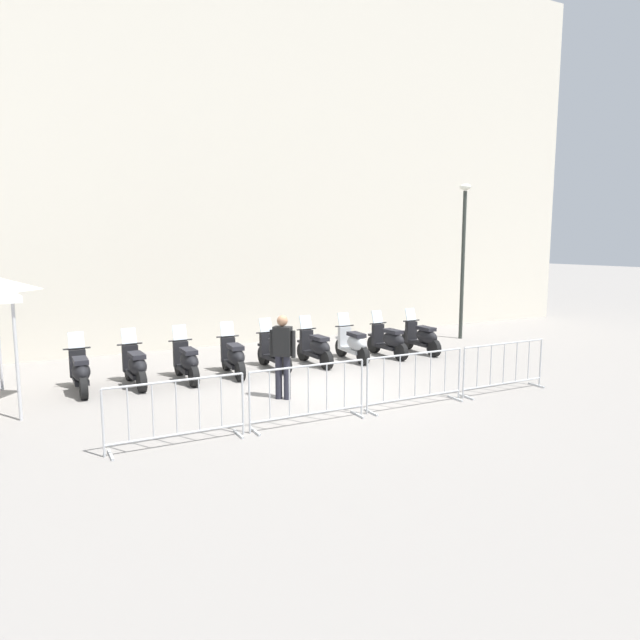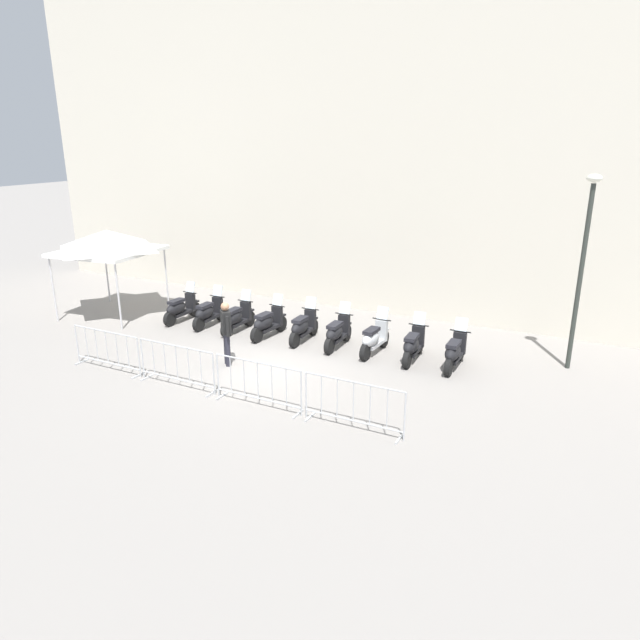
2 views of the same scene
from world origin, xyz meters
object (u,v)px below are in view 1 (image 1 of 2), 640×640
(barrier_segment_1, at_px, (308,395))
(motorcycle_0, at_px, (80,372))
(motorcycle_2, at_px, (187,362))
(motorcycle_7, at_px, (389,341))
(barrier_segment_2, at_px, (415,380))
(motorcycle_6, at_px, (353,344))
(motorcycle_8, at_px, (422,338))
(motorcycle_4, at_px, (275,352))
(motorcycle_5, at_px, (316,348))
(motorcycle_3, at_px, (234,357))
(barrier_segment_3, at_px, (504,368))
(barrier_segment_0, at_px, (177,413))
(street_lamp, at_px, (463,245))
(officer_near_row_end, at_px, (283,352))
(motorcycle_1, at_px, (136,367))

(barrier_segment_1, bearing_deg, motorcycle_0, 122.21)
(motorcycle_0, bearing_deg, motorcycle_2, -8.20)
(motorcycle_2, bearing_deg, motorcycle_7, -5.96)
(motorcycle_7, distance_m, barrier_segment_1, 6.18)
(motorcycle_2, xyz_separation_m, barrier_segment_2, (2.88, -4.44, 0.07))
(motorcycle_6, height_order, motorcycle_8, same)
(motorcycle_4, distance_m, motorcycle_5, 1.13)
(motorcycle_3, distance_m, barrier_segment_3, 6.14)
(motorcycle_7, height_order, barrier_segment_3, motorcycle_7)
(motorcycle_2, relative_size, barrier_segment_3, 0.78)
(motorcycle_0, bearing_deg, barrier_segment_2, -42.94)
(barrier_segment_0, bearing_deg, street_lamp, 20.20)
(barrier_segment_1, xyz_separation_m, officer_near_row_end, (0.47, 1.63, 0.45))
(motorcycle_8, xyz_separation_m, barrier_segment_1, (-6.18, -3.40, 0.07))
(barrier_segment_0, bearing_deg, motorcycle_5, 34.63)
(motorcycle_3, height_order, motorcycle_5, same)
(barrier_segment_1, bearing_deg, barrier_segment_3, -7.42)
(motorcycle_8, distance_m, barrier_segment_0, 9.03)
(motorcycle_0, xyz_separation_m, street_lamp, (11.82, 0.00, 2.60))
(motorcycle_6, xyz_separation_m, barrier_segment_2, (-1.63, -4.01, 0.07))
(motorcycle_8, bearing_deg, motorcycle_7, 172.12)
(motorcycle_0, xyz_separation_m, motorcycle_5, (5.63, -0.62, 0.00))
(officer_near_row_end, bearing_deg, barrier_segment_0, -154.37)
(motorcycle_4, distance_m, officer_near_row_end, 2.72)
(barrier_segment_1, bearing_deg, motorcycle_1, 111.21)
(motorcycle_3, xyz_separation_m, motorcycle_6, (3.39, -0.29, 0.00))
(motorcycle_1, relative_size, motorcycle_4, 1.00)
(motorcycle_3, height_order, motorcycle_6, same)
(motorcycle_0, relative_size, barrier_segment_3, 0.78)
(motorcycle_0, bearing_deg, barrier_segment_0, -83.09)
(motorcycle_7, height_order, barrier_segment_2, motorcycle_7)
(motorcycle_5, height_order, motorcycle_8, same)
(motorcycle_5, relative_size, barrier_segment_3, 0.78)
(motorcycle_4, bearing_deg, barrier_segment_1, -112.99)
(motorcycle_3, relative_size, barrier_segment_1, 0.77)
(motorcycle_5, distance_m, motorcycle_6, 1.13)
(motorcycle_7, height_order, motorcycle_8, same)
(street_lamp, bearing_deg, barrier_segment_3, -130.95)
(motorcycle_7, bearing_deg, barrier_segment_0, -156.20)
(motorcycle_1, relative_size, street_lamp, 0.35)
(motorcycle_8, bearing_deg, motorcycle_5, 172.50)
(barrier_segment_2, height_order, officer_near_row_end, officer_near_row_end)
(motorcycle_2, xyz_separation_m, motorcycle_8, (6.75, -0.74, 0.00))
(motorcycle_4, bearing_deg, motorcycle_1, 174.31)
(street_lamp, bearing_deg, barrier_segment_1, -153.64)
(motorcycle_5, height_order, motorcycle_6, same)
(motorcycle_8, bearing_deg, barrier_segment_1, -151.21)
(motorcycle_1, xyz_separation_m, motorcycle_8, (7.86, -0.94, 0.00))
(motorcycle_4, relative_size, barrier_segment_0, 0.78)
(motorcycle_2, distance_m, officer_near_row_end, 2.76)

